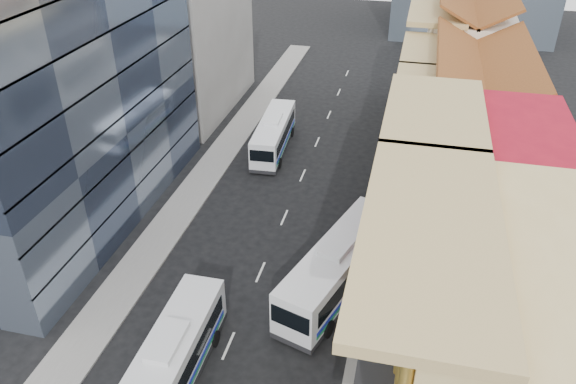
% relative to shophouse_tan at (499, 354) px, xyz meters
% --- Properties ---
extents(sidewalk_right, '(3.00, 90.00, 0.15)m').
position_rel_shophouse_tan_xyz_m(sidewalk_right, '(-5.50, 17.00, -5.92)').
color(sidewalk_right, slate).
rests_on(sidewalk_right, ground).
extents(sidewalk_left, '(3.00, 90.00, 0.15)m').
position_rel_shophouse_tan_xyz_m(sidewalk_left, '(-22.50, 17.00, -5.92)').
color(sidewalk_left, slate).
rests_on(sidewalk_left, ground).
extents(shophouse_tan, '(8.00, 14.00, 12.00)m').
position_rel_shophouse_tan_xyz_m(shophouse_tan, '(0.00, 0.00, 0.00)').
color(shophouse_tan, '#DCC27E').
rests_on(shophouse_tan, ground).
extents(shophouse_red, '(8.00, 10.00, 12.00)m').
position_rel_shophouse_tan_xyz_m(shophouse_red, '(0.00, 12.00, 0.00)').
color(shophouse_red, '#A81224').
rests_on(shophouse_red, ground).
extents(shophouse_cream_near, '(8.00, 9.00, 10.00)m').
position_rel_shophouse_tan_xyz_m(shophouse_cream_near, '(0.00, 21.50, -1.00)').
color(shophouse_cream_near, white).
rests_on(shophouse_cream_near, ground).
extents(shophouse_cream_mid, '(8.00, 9.00, 10.00)m').
position_rel_shophouse_tan_xyz_m(shophouse_cream_mid, '(0.00, 30.50, -1.00)').
color(shophouse_cream_mid, white).
rests_on(shophouse_cream_mid, ground).
extents(shophouse_cream_far, '(8.00, 12.00, 11.00)m').
position_rel_shophouse_tan_xyz_m(shophouse_cream_far, '(0.00, 41.00, -0.50)').
color(shophouse_cream_far, white).
rests_on(shophouse_cream_far, ground).
extents(office_tower, '(12.00, 26.00, 30.00)m').
position_rel_shophouse_tan_xyz_m(office_tower, '(-31.00, 14.00, 9.00)').
color(office_tower, '#404C65').
rests_on(office_tower, ground).
extents(office_block_far, '(10.00, 18.00, 14.00)m').
position_rel_shophouse_tan_xyz_m(office_block_far, '(-30.00, 37.00, 1.00)').
color(office_block_far, gray).
rests_on(office_block_far, ground).
extents(bus_left_near, '(2.67, 11.09, 3.55)m').
position_rel_shophouse_tan_xyz_m(bus_left_near, '(-16.00, -0.40, -4.23)').
color(bus_left_near, silver).
rests_on(bus_left_near, ground).
extents(bus_left_far, '(3.14, 10.91, 3.46)m').
position_rel_shophouse_tan_xyz_m(bus_left_far, '(-17.82, 28.36, -4.27)').
color(bus_left_far, white).
rests_on(bus_left_far, ground).
extents(bus_right, '(6.56, 12.76, 4.00)m').
position_rel_shophouse_tan_xyz_m(bus_right, '(-8.50, 9.48, -4.00)').
color(bus_right, silver).
rests_on(bus_right, ground).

